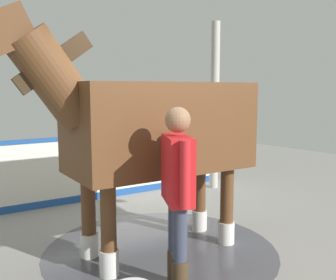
{
  "coord_description": "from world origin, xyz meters",
  "views": [
    {
      "loc": [
        -3.56,
        2.9,
        1.9
      ],
      "look_at": [
        -0.51,
        0.38,
        1.37
      ],
      "focal_mm": 41.83,
      "sensor_mm": 36.0,
      "label": 1
    }
  ],
  "objects": [
    {
      "name": "roof_post_far",
      "position": [
        1.57,
        -2.47,
        1.56
      ],
      "size": [
        0.16,
        0.16,
        3.11
      ],
      "primitive_type": "cylinder",
      "color": "#B7B2A8",
      "rests_on": "ground"
    },
    {
      "name": "ground_plane",
      "position": [
        0.0,
        0.0,
        -0.01
      ],
      "size": [
        16.0,
        16.0,
        0.02
      ],
      "primitive_type": "cube",
      "color": "gray"
    },
    {
      "name": "wet_patch",
      "position": [
        -0.09,
        0.15,
        0.0
      ],
      "size": [
        2.74,
        2.74,
        0.0
      ],
      "primitive_type": "cylinder",
      "color": "#4C4C54",
      "rests_on": "ground"
    },
    {
      "name": "barrier_wall",
      "position": [
        2.31,
        -0.14,
        0.52
      ],
      "size": [
        0.76,
        5.69,
        1.12
      ],
      "color": "silver",
      "rests_on": "ground"
    },
    {
      "name": "handler",
      "position": [
        -0.93,
        0.61,
        1.01
      ],
      "size": [
        0.62,
        0.44,
        1.73
      ],
      "rotation": [
        0.0,
        0.0,
        4.21
      ],
      "color": "#47331E",
      "rests_on": "ground"
    },
    {
      "name": "horse",
      "position": [
        -0.07,
        0.28,
        1.47
      ],
      "size": [
        1.23,
        3.48,
        2.65
      ],
      "rotation": [
        0.0,
        0.0,
        1.45
      ],
      "color": "brown",
      "rests_on": "ground"
    }
  ]
}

